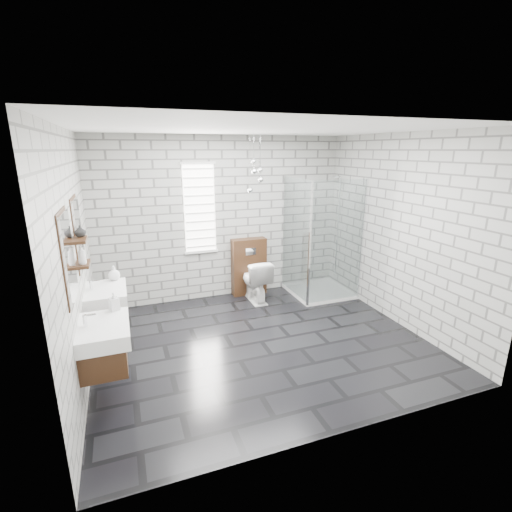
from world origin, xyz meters
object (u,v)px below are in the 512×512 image
shower_enclosure (318,268)px  toilet (255,280)px  cistern_panel (249,267)px  vanity_right (103,296)px  vanity_left (100,334)px

shower_enclosure → toilet: bearing=170.3°
cistern_panel → shower_enclosure: 1.21m
cistern_panel → vanity_right: bearing=-151.5°
shower_enclosure → toilet: 1.11m
vanity_right → shower_enclosure: bearing=12.3°
vanity_left → toilet: bearing=40.0°
shower_enclosure → toilet: shower_enclosure is taller
vanity_left → vanity_right: same height
vanity_right → toilet: (2.32, 0.93, -0.40)m
vanity_right → cistern_panel: vanity_right is taller
vanity_left → cistern_panel: size_ratio=1.57×
vanity_right → toilet: 2.53m
shower_enclosure → toilet: size_ratio=2.81×
shower_enclosure → toilet: (-1.09, 0.19, -0.14)m
cistern_panel → toilet: 0.36m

